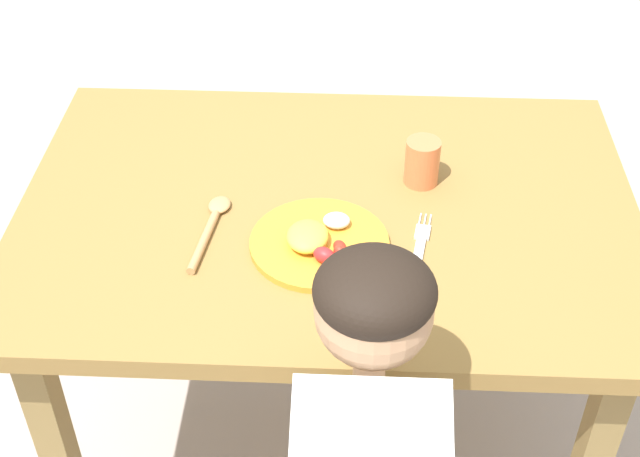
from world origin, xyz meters
name	(u,v)px	position (x,y,z in m)	size (l,w,h in m)	color
ground_plane	(326,444)	(0.00, 0.00, 0.00)	(8.00, 8.00, 0.00)	#AFA099
dining_table	(328,241)	(0.00, 0.00, 0.64)	(1.16, 0.81, 0.73)	olive
plate	(318,242)	(-0.01, -0.12, 0.75)	(0.25, 0.25, 0.05)	gold
fork	(420,248)	(0.17, -0.12, 0.74)	(0.05, 0.19, 0.01)	silver
spoon	(211,225)	(-0.21, -0.08, 0.74)	(0.06, 0.22, 0.02)	tan
drinking_cup	(422,162)	(0.18, 0.08, 0.78)	(0.07, 0.07, 0.09)	#E17143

